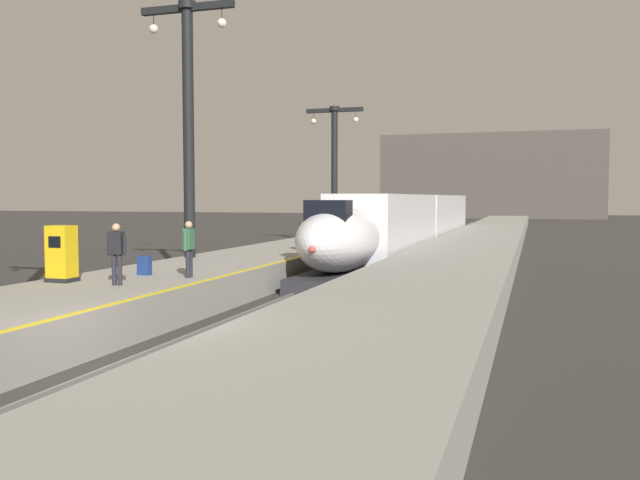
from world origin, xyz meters
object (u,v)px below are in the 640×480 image
Objects in this scene: passenger_near_edge at (189,245)px; station_column_mid at (188,106)px; highspeed_train_main at (409,223)px; passenger_far_waiting at (308,229)px; passenger_mid_platform at (117,249)px; rolling_suitcase at (144,265)px; ticket_machine_yellow at (62,256)px; station_column_far at (334,156)px.

station_column_mid is at bearing 118.57° from passenger_near_edge.
highspeed_train_main reaches higher than passenger_far_waiting.
rolling_suitcase is (-0.63, 2.33, -0.69)m from passenger_mid_platform.
station_column_mid reaches higher than highspeed_train_main.
rolling_suitcase is at bearing 174.23° from passenger_near_edge.
station_column_mid is (-5.90, -16.35, 5.11)m from highspeed_train_main.
highspeed_train_main is 25.04m from ticket_machine_yellow.
highspeed_train_main is at bearing 70.15° from station_column_mid.
passenger_near_edge is at bearing -5.77° from rolling_suitcase.
ticket_machine_yellow is at bearing -89.29° from station_column_far.
passenger_far_waiting is at bearing 75.10° from ticket_machine_yellow.
passenger_near_edge is 1.00× the size of passenger_far_waiting.
rolling_suitcase is at bearing -74.18° from station_column_mid.
passenger_mid_platform is at bearing -74.40° from station_column_mid.
rolling_suitcase is (-1.92, -10.09, -0.69)m from passenger_far_waiting.
highspeed_train_main is 8.31m from station_column_far.
passenger_near_edge reaches higher than ticket_machine_yellow.
passenger_near_edge is 3.57m from ticket_machine_yellow.
passenger_far_waiting is at bearing 49.09° from station_column_mid.
passenger_mid_platform is at bearing -95.95° from passenger_far_waiting.
passenger_mid_platform is at bearing -115.07° from passenger_near_edge.
station_column_far reaches higher than ticket_machine_yellow.
passenger_near_edge is at bearing 33.50° from ticket_machine_yellow.
passenger_far_waiting is at bearing 79.22° from rolling_suitcase.
ticket_machine_yellow is (-1.33, -2.13, 0.44)m from rolling_suitcase.
passenger_near_edge and passenger_mid_platform have the same top height.
ticket_machine_yellow is at bearing -121.98° from rolling_suitcase.
passenger_mid_platform is 1.00× the size of passenger_far_waiting.
passenger_mid_platform reaches higher than ticket_machine_yellow.
passenger_mid_platform reaches higher than rolling_suitcase.
highspeed_train_main reaches higher than rolling_suitcase.
station_column_far is at bearing 90.00° from station_column_mid.
station_column_far reaches higher than passenger_far_waiting.
passenger_near_edge is 1.72× the size of rolling_suitcase.
station_column_mid is at bearing -130.91° from passenger_far_waiting.
highspeed_train_main is at bearing 77.19° from ticket_machine_yellow.
station_column_mid is at bearing -90.00° from station_column_far.
passenger_near_edge is (-2.58, -22.45, 0.11)m from highspeed_train_main.
station_column_mid is 9.93m from passenger_mid_platform.
passenger_mid_platform is 1.06× the size of ticket_machine_yellow.
station_column_far reaches higher than passenger_mid_platform.
passenger_mid_platform is 1.98m from ticket_machine_yellow.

